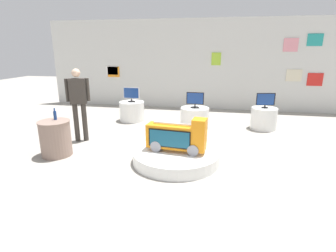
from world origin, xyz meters
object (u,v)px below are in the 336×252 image
Objects in this scene: main_display_pedestal at (176,156)px; display_pedestal_center_rear at (132,111)px; tv_on_left_rear at (266,100)px; tv_on_right_rear at (195,100)px; side_table_round at (56,138)px; tv_on_center_rear at (131,94)px; bottle_on_side_table at (55,115)px; display_pedestal_left_rear at (264,118)px; display_pedestal_right_rear at (195,118)px; novelty_firetruck_tv at (177,137)px; shopper_browsing_near_truck at (78,99)px.

display_pedestal_center_rear is at bearing 122.98° from main_display_pedestal.
tv_on_left_rear is 1.06× the size of tv_on_right_rear.
tv_on_right_rear is 0.64× the size of side_table_round.
tv_on_center_rear is 2.05× the size of bottle_on_side_table.
display_pedestal_right_rear is at bearing -169.65° from display_pedestal_left_rear.
tv_on_left_rear is at bearing 53.49° from novelty_firetruck_tv.
side_table_round is at bearing -177.23° from novelty_firetruck_tv.
tv_on_right_rear is at bearing 86.66° from main_display_pedestal.
novelty_firetruck_tv is 2.34× the size of tv_on_left_rear.
shopper_browsing_near_truck is at bearing 84.39° from bottle_on_side_table.
novelty_firetruck_tv is at bearing -56.76° from tv_on_center_rear.
shopper_browsing_near_truck is at bearing -157.22° from tv_on_left_rear.
side_table_round is 0.49m from bottle_on_side_table.
novelty_firetruck_tv is 2.45m from display_pedestal_right_rear.
tv_on_center_rear reaches higher than main_display_pedestal.
display_pedestal_left_rear is 5.50m from bottle_on_side_table.
display_pedestal_left_rear is 0.89× the size of display_pedestal_right_rear.
shopper_browsing_near_truck is (-4.61, -1.94, 0.74)m from display_pedestal_left_rear.
shopper_browsing_near_truck is (-0.63, -2.09, 0.74)m from display_pedestal_center_rear.
tv_on_center_rear is 0.67× the size of side_table_round.
display_pedestal_center_rear is 0.96× the size of display_pedestal_right_rear.
tv_on_left_rear is at bearing 53.11° from main_display_pedestal.
side_table_round reaches higher than display_pedestal_left_rear.
tv_on_right_rear reaches higher than tv_on_left_rear.
display_pedestal_right_rear reaches higher than main_display_pedestal.
main_display_pedestal is at bearing 0.50° from bottle_on_side_table.
side_table_round is (-0.69, -3.06, -0.47)m from tv_on_center_rear.
display_pedestal_left_rear is at bearing 78.74° from tv_on_left_rear.
shopper_browsing_near_truck is (-2.53, 0.84, 0.93)m from main_display_pedestal.
tv_on_right_rear is at bearing -169.53° from display_pedestal_left_rear.
display_pedestal_left_rear is 0.94× the size of side_table_round.
display_pedestal_right_rear is at bearing -13.72° from tv_on_center_rear.
tv_on_center_rear is (0.00, -0.00, 0.55)m from display_pedestal_center_rear.
side_table_round is at bearing -148.08° from tv_on_left_rear.
tv_on_right_rear is (-1.94, -0.36, 0.54)m from display_pedestal_left_rear.
tv_on_right_rear is 3.68m from bottle_on_side_table.
display_pedestal_right_rear is (2.04, -0.50, 0.00)m from display_pedestal_center_rear.
shopper_browsing_near_truck reaches higher than tv_on_right_rear.
side_table_round is (-2.59, -0.14, 0.27)m from main_display_pedestal.
shopper_browsing_near_truck is at bearing 161.62° from novelty_firetruck_tv.
tv_on_left_rear is 0.64× the size of display_pedestal_right_rear.
tv_on_left_rear is at bearing 30.78° from bottle_on_side_table.
display_pedestal_left_rear is 5.51m from side_table_round.
display_pedestal_center_rear is at bearing 76.38° from bottle_on_side_table.
tv_on_right_rear is at bearing 43.11° from side_table_round.
tv_on_center_rear is (-1.90, 2.92, 0.74)m from main_display_pedestal.
novelty_firetruck_tv is 2.45m from tv_on_right_rear.
main_display_pedestal is 3.58× the size of tv_on_right_rear.
display_pedestal_right_rear is at bearing 87.20° from novelty_firetruck_tv.
bottle_on_side_table reaches higher than main_display_pedestal.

